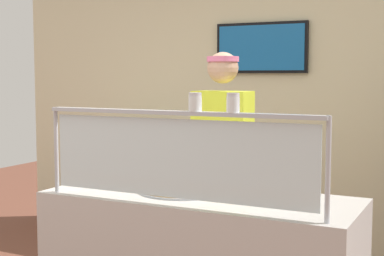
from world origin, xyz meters
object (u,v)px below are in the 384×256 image
Objects in this scene: pizza_server at (185,185)px; pepper_flake_shaker at (233,104)px; worker_figure at (223,164)px; pizza_box_stack at (126,139)px; pizza_tray at (183,188)px; parmesan_shaker at (195,103)px.

pepper_flake_shaker is (0.42, -0.32, 0.48)m from pizza_server.
worker_figure is (-0.07, 0.69, 0.02)m from pizza_server.
pepper_flake_shaker reaches higher than pizza_server.
pepper_flake_shaker is at bearing -45.90° from pizza_box_stack.
pizza_box_stack is at bearing 133.00° from pizza_server.
pepper_flake_shaker is 2.73m from pizza_box_stack.
pepper_flake_shaker reaches higher than pizza_tray.
pizza_server is at bearing -48.05° from pizza_box_stack.
worker_figure reaches higher than pizza_server.
parmesan_shaker reaches higher than pizza_box_stack.
pepper_flake_shaker is (0.20, -0.00, 0.00)m from parmesan_shaker.
parmesan_shaker is 1.15m from worker_figure.
pizza_tray is 2.15m from pizza_box_stack.
pizza_tray is 1.84× the size of pizza_server.
pizza_server is 3.00× the size of pepper_flake_shaker.
worker_figure is at bearing -33.83° from pizza_box_stack.
worker_figure reaches higher than pepper_flake_shaker.
worker_figure is at bearing 94.17° from pizza_tray.
pizza_server is at bearing -44.42° from pizza_tray.
pizza_tray is 0.65m from parmesan_shaker.
pepper_flake_shaker is at bearing -64.03° from worker_figure.
parmesan_shaker is 0.99× the size of pepper_flake_shaker.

